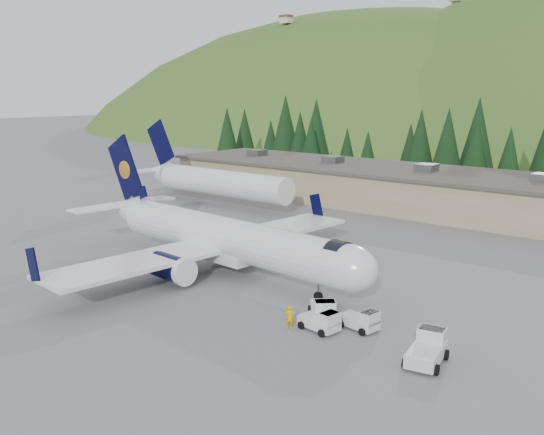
{
  "coord_description": "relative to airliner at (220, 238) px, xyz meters",
  "views": [
    {
      "loc": [
        35.65,
        -36.58,
        15.75
      ],
      "look_at": [
        0.0,
        6.0,
        4.0
      ],
      "focal_mm": 40.0,
      "sensor_mm": 36.0,
      "label": 1
    }
  ],
  "objects": [
    {
      "name": "baggage_tug_c",
      "position": [
        22.35,
        -5.29,
        -2.2
      ],
      "size": [
        2.58,
        3.67,
        1.82
      ],
      "rotation": [
        0.0,
        0.0,
        1.76
      ],
      "color": "silver",
      "rests_on": "ground"
    },
    {
      "name": "baggage_tug_d",
      "position": [
        13.81,
        -3.79,
        -2.27
      ],
      "size": [
        3.23,
        3.34,
        1.66
      ],
      "rotation": [
        0.0,
        0.0,
        -0.84
      ],
      "color": "silver",
      "rests_on": "ground"
    },
    {
      "name": "baggage_tug_b",
      "position": [
        16.8,
        -3.61,
        -2.36
      ],
      "size": [
        2.9,
        1.97,
        1.46
      ],
      "rotation": [
        0.0,
        0.0,
        -0.14
      ],
      "color": "silver",
      "rests_on": "ground"
    },
    {
      "name": "ramp_worker",
      "position": [
        12.99,
        -6.55,
        -2.19
      ],
      "size": [
        0.72,
        0.63,
        1.65
      ],
      "primitive_type": "imported",
      "rotation": [
        0.0,
        0.0,
        3.63
      ],
      "color": "#E9B101",
      "rests_on": "ground"
    },
    {
      "name": "terminal_building",
      "position": [
        -4.02,
        37.93,
        -0.39
      ],
      "size": [
        71.0,
        17.0,
        6.1
      ],
      "color": "#8F815E",
      "rests_on": "ground"
    },
    {
      "name": "second_airliner",
      "position": [
        -23.93,
        21.93,
        0.31
      ],
      "size": [
        27.5,
        11.0,
        10.05
      ],
      "color": "white",
      "rests_on": "ground"
    },
    {
      "name": "baggage_tug_a",
      "position": [
        14.88,
        -5.49,
        -2.35
      ],
      "size": [
        2.96,
        2.0,
        1.49
      ],
      "rotation": [
        0.0,
        0.0,
        -0.14
      ],
      "color": "silver",
      "rests_on": "ground"
    },
    {
      "name": "ground",
      "position": [
        0.99,
        -0.07,
        -3.02
      ],
      "size": [
        600.0,
        600.0,
        0.0
      ],
      "primitive_type": "plane",
      "color": "slate"
    },
    {
      "name": "airliner",
      "position": [
        0.0,
        0.0,
        0.0
      ],
      "size": [
        34.11,
        32.01,
        11.32
      ],
      "rotation": [
        0.0,
        0.0,
        -0.07
      ],
      "color": "white",
      "rests_on": "ground"
    },
    {
      "name": "tree_line",
      "position": [
        -2.91,
        62.57,
        4.33
      ],
      "size": [
        112.29,
        19.3,
        14.25
      ],
      "color": "black",
      "rests_on": "ground"
    }
  ]
}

